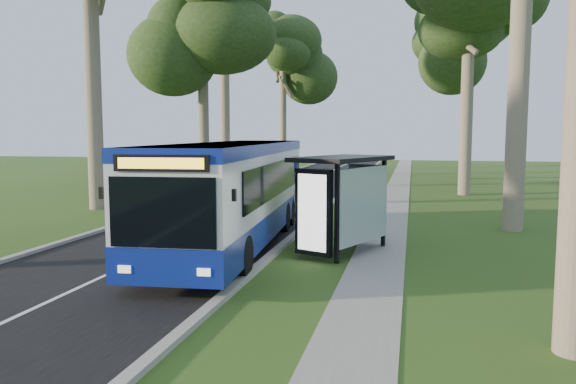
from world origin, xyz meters
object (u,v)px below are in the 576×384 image
(car_white, at_px, (247,169))
(bus, at_px, (234,193))
(bus_shelter, at_px, (345,186))
(litter_bin, at_px, (342,219))
(car_silver, at_px, (254,166))
(bus_stop_sign, at_px, (297,192))

(car_white, bearing_deg, bus, -68.98)
(bus_shelter, xyz_separation_m, litter_bin, (-0.58, 4.05, -1.57))
(bus, distance_m, litter_bin, 4.74)
(bus, xyz_separation_m, litter_bin, (2.94, 3.50, -1.23))
(litter_bin, bearing_deg, car_white, 115.35)
(bus_shelter, distance_m, car_silver, 30.13)
(bus_stop_sign, distance_m, car_silver, 28.25)
(bus_shelter, bearing_deg, car_white, 136.40)
(bus, height_order, litter_bin, bus)
(bus_stop_sign, relative_size, bus_shelter, 0.72)
(bus_stop_sign, bearing_deg, car_silver, 116.22)
(bus_stop_sign, relative_size, litter_bin, 3.07)
(bus_shelter, xyz_separation_m, car_white, (-10.47, 24.91, -1.23))
(bus, relative_size, car_silver, 2.45)
(bus, height_order, bus_shelter, bus)
(car_silver, bearing_deg, bus_shelter, -79.19)
(bus_stop_sign, height_order, car_white, bus_stop_sign)
(bus, bearing_deg, car_silver, 100.77)
(bus_stop_sign, height_order, litter_bin, bus_stop_sign)
(bus, distance_m, car_silver, 28.51)
(bus_stop_sign, height_order, bus_shelter, bus_shelter)
(bus_shelter, relative_size, car_white, 0.81)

